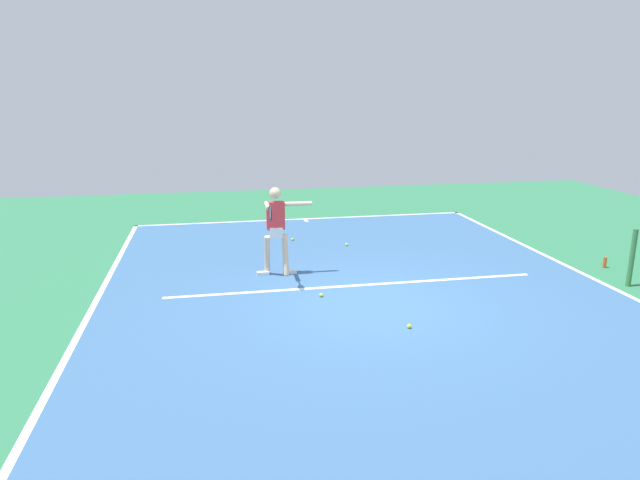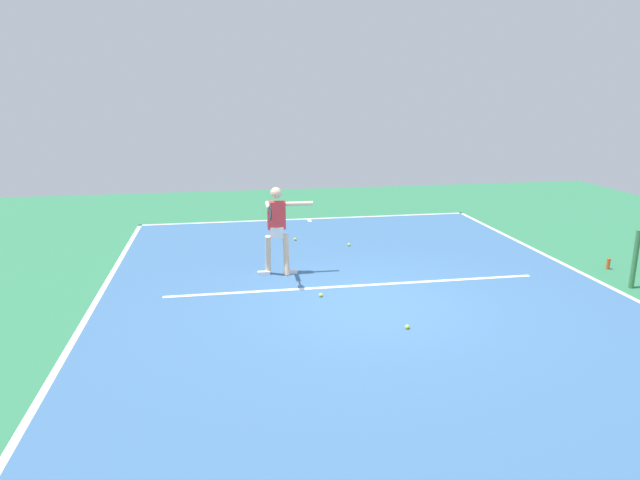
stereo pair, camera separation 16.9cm
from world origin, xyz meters
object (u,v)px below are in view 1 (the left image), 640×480
at_px(tennis_ball_by_sideline, 293,239).
at_px(tennis_ball_near_service_line, 409,326).
at_px(tennis_ball_near_player, 321,295).
at_px(tennis_player, 276,226).
at_px(tennis_ball_by_baseline, 347,244).
at_px(water_bottle, 605,262).
at_px(net_post, 632,258).

height_order(tennis_ball_by_sideline, tennis_ball_near_service_line, same).
relative_size(tennis_ball_by_sideline, tennis_ball_near_player, 1.00).
bearing_deg(tennis_player, tennis_ball_near_service_line, 120.33).
xyz_separation_m(tennis_player, tennis_ball_near_service_line, (-1.64, 2.92, -0.95)).
relative_size(tennis_player, tennis_ball_by_baseline, 26.04).
bearing_deg(water_bottle, net_post, 73.44).
bearing_deg(tennis_ball_near_player, tennis_player, -65.88).
height_order(tennis_player, tennis_ball_near_service_line, tennis_player).
height_order(net_post, tennis_player, tennis_player).
xyz_separation_m(net_post, tennis_ball_near_service_line, (4.57, 1.06, -0.50)).
distance_m(tennis_ball_near_player, tennis_ball_near_service_line, 1.88).
bearing_deg(net_post, tennis_ball_near_player, -5.18).
xyz_separation_m(tennis_ball_by_sideline, tennis_ball_near_player, (0.06, 3.88, 0.00)).
bearing_deg(net_post, tennis_ball_near_service_line, 13.06).
distance_m(net_post, tennis_player, 6.50).
bearing_deg(tennis_ball_near_player, tennis_ball_by_sideline, -90.92).
xyz_separation_m(tennis_player, tennis_ball_by_baseline, (-1.82, -1.82, -0.95)).
relative_size(net_post, tennis_ball_by_sideline, 16.21).
bearing_deg(tennis_player, water_bottle, 174.16).
relative_size(tennis_ball_near_service_line, water_bottle, 0.30).
xyz_separation_m(tennis_player, tennis_ball_near_player, (-0.60, 1.35, -0.95)).
relative_size(tennis_ball_by_sideline, tennis_ball_near_service_line, 1.00).
height_order(tennis_player, water_bottle, tennis_player).
height_order(net_post, tennis_ball_by_sideline, net_post).
relative_size(net_post, tennis_ball_near_service_line, 16.21).
bearing_deg(tennis_ball_near_service_line, tennis_ball_near_player, -56.56).
xyz_separation_m(tennis_ball_by_baseline, tennis_ball_near_service_line, (0.18, 4.74, 0.00)).
xyz_separation_m(tennis_player, tennis_ball_by_sideline, (-0.67, -2.53, -0.95)).
xyz_separation_m(tennis_ball_by_baseline, water_bottle, (-4.71, 2.60, 0.08)).
bearing_deg(tennis_ball_near_service_line, tennis_player, -60.66).
distance_m(tennis_ball_near_service_line, water_bottle, 5.34).
distance_m(tennis_player, water_bottle, 6.63).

